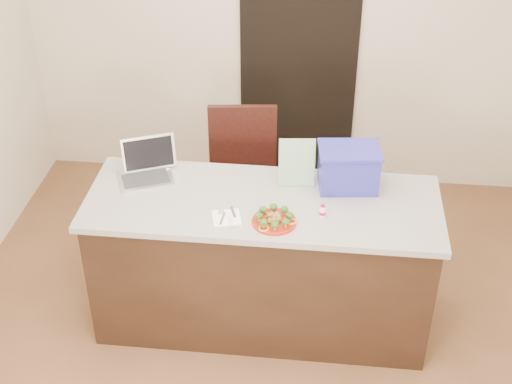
# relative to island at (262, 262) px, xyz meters

# --- Properties ---
(ground) EXTENTS (4.00, 4.00, 0.00)m
(ground) POSITION_rel_island_xyz_m (0.00, -0.25, -0.46)
(ground) COLOR brown
(ground) RESTS_ON ground
(room_shell) EXTENTS (4.00, 4.00, 4.00)m
(room_shell) POSITION_rel_island_xyz_m (0.00, -0.25, 1.16)
(room_shell) COLOR white
(room_shell) RESTS_ON ground
(doorway) EXTENTS (0.90, 0.02, 2.00)m
(doorway) POSITION_rel_island_xyz_m (0.10, 1.73, 0.54)
(doorway) COLOR black
(doorway) RESTS_ON ground
(island) EXTENTS (2.06, 0.76, 0.92)m
(island) POSITION_rel_island_xyz_m (0.00, 0.00, 0.00)
(island) COLOR black
(island) RESTS_ON ground
(plate) EXTENTS (0.25, 0.25, 0.02)m
(plate) POSITION_rel_island_xyz_m (0.08, -0.21, 0.47)
(plate) COLOR #9B1F0E
(plate) RESTS_ON island
(meatballs) EXTENTS (0.10, 0.10, 0.04)m
(meatballs) POSITION_rel_island_xyz_m (0.09, -0.21, 0.49)
(meatballs) COLOR olive
(meatballs) RESTS_ON plate
(broccoli) EXTENTS (0.21, 0.21, 0.04)m
(broccoli) POSITION_rel_island_xyz_m (0.08, -0.21, 0.51)
(broccoli) COLOR #1E4412
(broccoli) RESTS_ON plate
(pepper_rings) EXTENTS (0.21, 0.23, 0.01)m
(pepper_rings) POSITION_rel_island_xyz_m (0.08, -0.21, 0.48)
(pepper_rings) COLOR #F2A919
(pepper_rings) RESTS_ON plate
(napkin) EXTENTS (0.19, 0.19, 0.01)m
(napkin) POSITION_rel_island_xyz_m (-0.18, -0.19, 0.46)
(napkin) COLOR white
(napkin) RESTS_ON island
(fork) EXTENTS (0.03, 0.15, 0.00)m
(fork) POSITION_rel_island_xyz_m (-0.20, -0.19, 0.47)
(fork) COLOR #B3B3B7
(fork) RESTS_ON napkin
(knife) EXTENTS (0.05, 0.19, 0.01)m
(knife) POSITION_rel_island_xyz_m (-0.15, -0.21, 0.47)
(knife) COLOR silver
(knife) RESTS_ON napkin
(yogurt_bottle) EXTENTS (0.04, 0.04, 0.08)m
(yogurt_bottle) POSITION_rel_island_xyz_m (0.35, -0.12, 0.49)
(yogurt_bottle) COLOR white
(yogurt_bottle) RESTS_ON island
(laptop) EXTENTS (0.39, 0.37, 0.23)m
(laptop) POSITION_rel_island_xyz_m (-0.72, 0.19, 0.52)
(laptop) COLOR silver
(laptop) RESTS_ON island
(leaflet) EXTENTS (0.22, 0.07, 0.30)m
(leaflet) POSITION_rel_island_xyz_m (0.18, 0.19, 0.61)
(leaflet) COLOR silver
(leaflet) RESTS_ON island
(blue_box) EXTENTS (0.39, 0.30, 0.26)m
(blue_box) POSITION_rel_island_xyz_m (0.48, 0.20, 0.59)
(blue_box) COLOR #2B2997
(blue_box) RESTS_ON island
(chair) EXTENTS (0.52, 0.52, 1.06)m
(chair) POSITION_rel_island_xyz_m (-0.23, 0.78, 0.14)
(chair) COLOR #34130F
(chair) RESTS_ON ground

